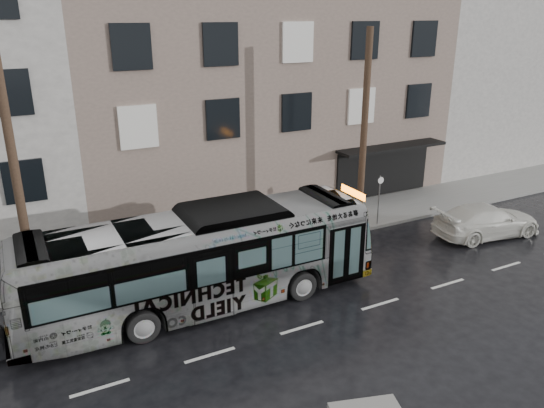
{
  "coord_description": "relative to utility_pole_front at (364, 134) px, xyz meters",
  "views": [
    {
      "loc": [
        -7.74,
        -15.22,
        9.64
      ],
      "look_at": [
        1.51,
        2.5,
        2.44
      ],
      "focal_mm": 35.0,
      "sensor_mm": 36.0,
      "label": 1
    }
  ],
  "objects": [
    {
      "name": "sidewalk",
      "position": [
        -6.5,
        1.6,
        -4.58
      ],
      "size": [
        90.0,
        3.6,
        0.15
      ],
      "primitive_type": "cube",
      "color": "gray",
      "rests_on": "ground"
    },
    {
      "name": "sign_post",
      "position": [
        1.1,
        0.0,
        -3.3
      ],
      "size": [
        0.06,
        0.06,
        2.4
      ],
      "primitive_type": "cylinder",
      "color": "slate",
      "rests_on": "sidewalk"
    },
    {
      "name": "building_taupe",
      "position": [
        -1.5,
        9.4,
        0.85
      ],
      "size": [
        20.0,
        12.0,
        11.0
      ],
      "primitive_type": "cube",
      "color": "gray",
      "rests_on": "ground"
    },
    {
      "name": "bus",
      "position": [
        -8.84,
        -2.92,
        -2.92
      ],
      "size": [
        12.45,
        2.98,
        3.46
      ],
      "primitive_type": "imported",
      "rotation": [
        0.0,
        0.0,
        1.56
      ],
      "color": "#B2B2B2",
      "rests_on": "ground"
    },
    {
      "name": "building_filler",
      "position": [
        17.5,
        9.4,
        1.35
      ],
      "size": [
        18.0,
        12.0,
        12.0
      ],
      "primitive_type": "cube",
      "color": "beige",
      "rests_on": "ground"
    },
    {
      "name": "white_sedan",
      "position": [
        4.86,
        -3.13,
        -3.91
      ],
      "size": [
        5.33,
        2.72,
        1.48
      ],
      "primitive_type": "imported",
      "rotation": [
        0.0,
        0.0,
        1.44
      ],
      "color": "silver",
      "rests_on": "ground"
    },
    {
      "name": "ground",
      "position": [
        -6.5,
        -3.3,
        -4.65
      ],
      "size": [
        120.0,
        120.0,
        0.0
      ],
      "primitive_type": "plane",
      "color": "black",
      "rests_on": "ground"
    },
    {
      "name": "utility_pole_front",
      "position": [
        0.0,
        0.0,
        0.0
      ],
      "size": [
        0.3,
        0.3,
        9.0
      ],
      "primitive_type": "cylinder",
      "color": "#453222",
      "rests_on": "sidewalk"
    },
    {
      "name": "utility_pole_rear",
      "position": [
        -14.0,
        0.0,
        0.0
      ],
      "size": [
        0.3,
        0.3,
        9.0
      ],
      "primitive_type": "cylinder",
      "color": "#453222",
      "rests_on": "sidewalk"
    }
  ]
}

